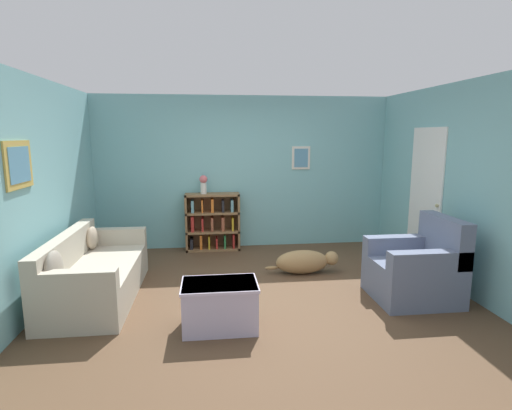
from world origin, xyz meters
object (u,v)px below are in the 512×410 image
(coffee_table, at_px, (220,304))
(vase, at_px, (203,183))
(couch, at_px, (94,274))
(bookshelf, at_px, (212,222))
(recliner_chair, at_px, (417,270))
(dog, at_px, (305,262))

(coffee_table, distance_m, vase, 2.99)
(coffee_table, xyz_separation_m, vase, (-0.18, 2.85, 0.89))
(couch, xyz_separation_m, bookshelf, (1.44, 1.93, 0.18))
(coffee_table, bearing_deg, recliner_chair, 11.37)
(couch, distance_m, recliner_chair, 3.88)
(bookshelf, relative_size, recliner_chair, 0.98)
(dog, bearing_deg, couch, -168.58)
(vase, bearing_deg, dog, -43.68)
(couch, xyz_separation_m, recliner_chair, (3.85, -0.47, 0.06))
(couch, relative_size, dog, 1.85)
(bookshelf, bearing_deg, dog, -46.94)
(couch, bearing_deg, bookshelf, 53.16)
(recliner_chair, height_order, coffee_table, recliner_chair)
(recliner_chair, relative_size, vase, 3.19)
(couch, relative_size, coffee_table, 2.56)
(recliner_chair, distance_m, dog, 1.53)
(couch, relative_size, recliner_chair, 1.97)
(bookshelf, height_order, vase, vase)
(recliner_chair, xyz_separation_m, coffee_table, (-2.36, -0.48, -0.10))
(couch, relative_size, vase, 6.27)
(coffee_table, height_order, dog, coffee_table)
(vase, bearing_deg, coffee_table, -86.44)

